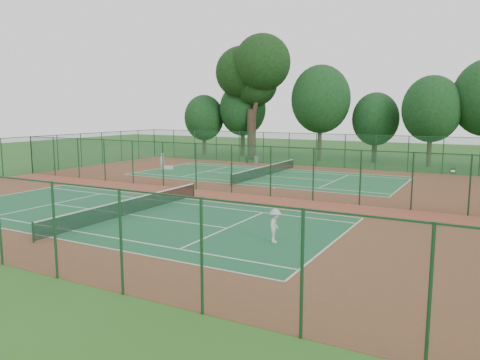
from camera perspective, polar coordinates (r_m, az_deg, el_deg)
name	(u,v)px	position (r m, az deg, el deg)	size (l,w,h in m)	color
ground	(214,191)	(34.53, -3.24, -1.36)	(120.00, 120.00, 0.00)	#27571B
red_pad	(214,191)	(34.53, -3.24, -1.35)	(40.00, 36.00, 0.01)	brown
court_near	(130,215)	(27.44, -13.21, -4.14)	(23.77, 10.97, 0.01)	#1C5A36
court_far	(266,176)	(42.34, 3.19, 0.51)	(23.77, 10.97, 0.01)	#206538
fence_north	(302,149)	(50.38, 7.62, 3.73)	(40.00, 0.09, 3.50)	#1A4E29
fence_west	(31,155)	(47.88, -24.08, 2.81)	(0.09, 36.00, 3.50)	#194B2D
fence_divider	(213,167)	(34.27, -3.26, 1.54)	(40.00, 0.09, 3.50)	#194C2C
tennis_net_near	(130,206)	(27.33, -13.25, -3.06)	(0.10, 12.90, 0.97)	#14371E
tennis_net_far	(266,170)	(42.27, 3.20, 1.22)	(0.10, 12.90, 0.97)	#123219
player_near	(275,226)	(21.10, 4.28, -5.59)	(0.99, 0.57, 1.54)	silver
player_far	(162,161)	(47.63, -9.46, 2.29)	(0.59, 0.39, 1.62)	white
trash_bin	(256,160)	(51.77, 1.98, 2.45)	(0.47, 0.47, 0.84)	gray
bench	(251,160)	(52.05, 1.35, 2.48)	(1.32, 0.43, 0.80)	#12361A
kit_bag	(168,167)	(47.63, -8.71, 1.52)	(0.92, 0.34, 0.34)	white
stray_ball_a	(284,198)	(31.50, 5.44, -2.26)	(0.08, 0.08, 0.08)	yellow
stray_ball_b	(348,204)	(30.30, 13.08, -2.88)	(0.07, 0.07, 0.07)	yellow
stray_ball_c	(164,186)	(36.79, -9.24, -0.77)	(0.07, 0.07, 0.07)	#B5C92E
big_tree	(253,71)	(58.51, 1.63, 13.10)	(9.72, 7.11, 14.93)	#37261E
evergreen_row	(325,160)	(56.25, 10.35, 2.37)	(39.00, 5.00, 12.00)	black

